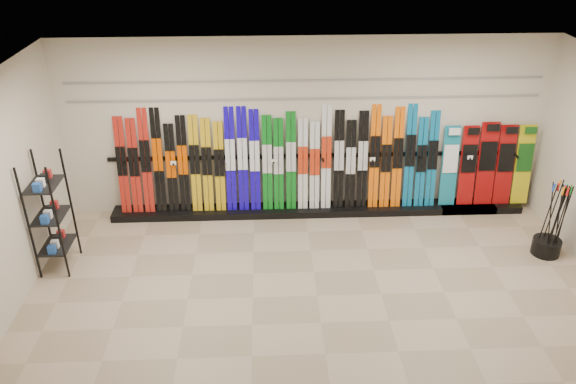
{
  "coord_description": "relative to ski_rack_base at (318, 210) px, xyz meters",
  "views": [
    {
      "loc": [
        -0.68,
        -6.14,
        4.9
      ],
      "look_at": [
        -0.36,
        1.0,
        1.1
      ],
      "focal_mm": 35.0,
      "sensor_mm": 36.0,
      "label": 1
    }
  ],
  "objects": [
    {
      "name": "skis",
      "position": [
        -0.67,
        0.08,
        0.89
      ],
      "size": [
        5.36,
        0.3,
        1.81
      ],
      "color": "#B41F15",
      "rests_on": "ski_rack_base"
    },
    {
      "name": "ceiling",
      "position": [
        -0.22,
        -2.28,
        2.94
      ],
      "size": [
        8.0,
        8.0,
        0.0
      ],
      "primitive_type": "plane",
      "rotation": [
        3.14,
        0.0,
        0.0
      ],
      "color": "silver",
      "rests_on": "back_wall"
    },
    {
      "name": "slatwall_rail_0",
      "position": [
        -0.22,
        0.2,
        1.94
      ],
      "size": [
        7.6,
        0.02,
        0.03
      ],
      "primitive_type": "cube",
      "color": "gray",
      "rests_on": "back_wall"
    },
    {
      "name": "floor",
      "position": [
        -0.22,
        -2.28,
        -0.06
      ],
      "size": [
        8.0,
        8.0,
        0.0
      ],
      "primitive_type": "plane",
      "color": "gray",
      "rests_on": "ground"
    },
    {
      "name": "slatwall_rail_1",
      "position": [
        -0.22,
        0.2,
        2.24
      ],
      "size": [
        7.6,
        0.02,
        0.03
      ],
      "primitive_type": "cube",
      "color": "gray",
      "rests_on": "back_wall"
    },
    {
      "name": "back_wall",
      "position": [
        -0.22,
        0.22,
        1.44
      ],
      "size": [
        8.0,
        0.0,
        8.0
      ],
      "primitive_type": "plane",
      "rotation": [
        1.57,
        0.0,
        0.0
      ],
      "color": "beige",
      "rests_on": "floor"
    },
    {
      "name": "ski_rack_base",
      "position": [
        0.0,
        0.0,
        0.0
      ],
      "size": [
        8.0,
        0.4,
        0.12
      ],
      "primitive_type": "cube",
      "color": "black",
      "rests_on": "floor"
    },
    {
      "name": "pole_bin",
      "position": [
        3.38,
        -1.4,
        0.07
      ],
      "size": [
        0.42,
        0.42,
        0.25
      ],
      "primitive_type": "cylinder",
      "color": "black",
      "rests_on": "floor"
    },
    {
      "name": "snowboards",
      "position": [
        2.88,
        0.07,
        0.76
      ],
      "size": [
        1.56,
        0.22,
        1.45
      ],
      "color": "#14728C",
      "rests_on": "ski_rack_base"
    },
    {
      "name": "accessory_rack",
      "position": [
        -3.97,
        -1.38,
        0.82
      ],
      "size": [
        0.4,
        0.6,
        1.76
      ],
      "primitive_type": "cube",
      "color": "black",
      "rests_on": "floor"
    },
    {
      "name": "ski_poles",
      "position": [
        3.4,
        -1.43,
        0.55
      ],
      "size": [
        0.28,
        0.3,
        1.18
      ],
      "color": "black",
      "rests_on": "pole_bin"
    }
  ]
}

